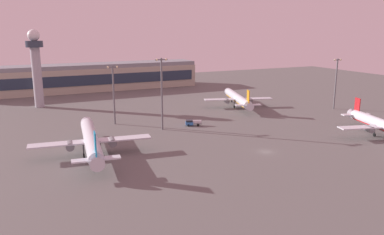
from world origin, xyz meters
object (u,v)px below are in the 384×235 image
at_px(control_tower, 36,63).
at_px(airplane_mid_apron, 91,140).
at_px(apron_light_central, 336,80).
at_px(airplane_near_gate, 238,99).
at_px(apron_light_east, 114,91).
at_px(apron_light_west, 162,90).
at_px(fuel_truck, 193,122).

distance_m(control_tower, airplane_mid_apron, 87.10).
bearing_deg(apron_light_central, airplane_near_gate, 149.19).
bearing_deg(apron_light_east, apron_light_west, -48.64).
height_order(airplane_mid_apron, airplane_near_gate, airplane_mid_apron).
bearing_deg(fuel_truck, apron_light_central, -67.04).
bearing_deg(control_tower, airplane_near_gate, -25.28).
relative_size(control_tower, airplane_near_gate, 0.89).
distance_m(airplane_mid_apron, airplane_near_gate, 90.56).
bearing_deg(airplane_near_gate, control_tower, 172.11).
relative_size(control_tower, airplane_mid_apron, 0.80).
bearing_deg(apron_light_central, control_tower, 152.95).
distance_m(airplane_near_gate, fuel_truck, 43.56).
bearing_deg(apron_light_west, airplane_near_gate, 26.57).
height_order(airplane_near_gate, apron_light_central, apron_light_central).
bearing_deg(airplane_mid_apron, apron_light_central, 16.59).
bearing_deg(apron_light_central, airplane_mid_apron, -170.52).
relative_size(airplane_mid_apron, fuel_truck, 7.07).
bearing_deg(apron_light_central, apron_light_east, 171.61).
relative_size(fuel_truck, apron_light_central, 0.28).
relative_size(airplane_mid_apron, apron_light_central, 1.95).
xyz_separation_m(control_tower, apron_light_west, (39.07, -66.20, -6.14)).
bearing_deg(apron_light_east, airplane_mid_apron, -114.76).
distance_m(airplane_near_gate, apron_light_central, 46.85).
distance_m(apron_light_west, apron_light_central, 88.50).
xyz_separation_m(apron_light_west, apron_light_east, (-14.28, 16.23, -1.85)).
distance_m(fuel_truck, apron_light_central, 76.46).
relative_size(airplane_mid_apron, apron_light_west, 1.72).
bearing_deg(apron_light_central, fuel_truck, -179.40).
bearing_deg(control_tower, apron_light_west, -59.45).
relative_size(control_tower, apron_light_east, 1.58).
distance_m(control_tower, airplane_near_gate, 99.05).
distance_m(apron_light_west, apron_light_east, 21.70).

